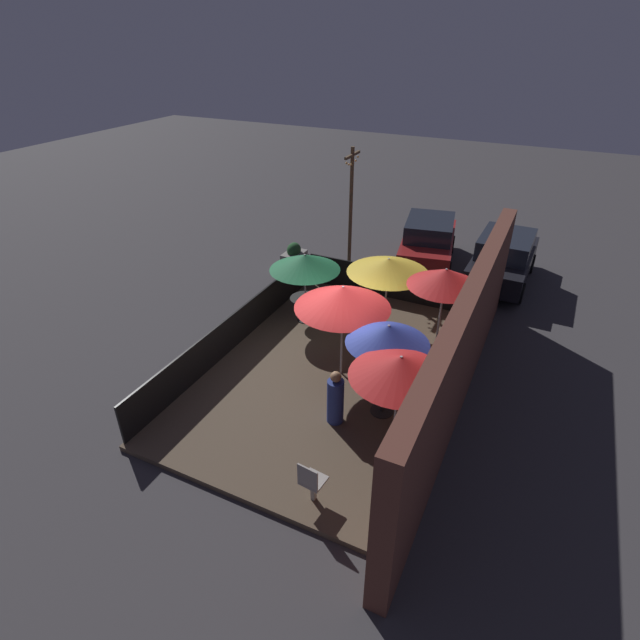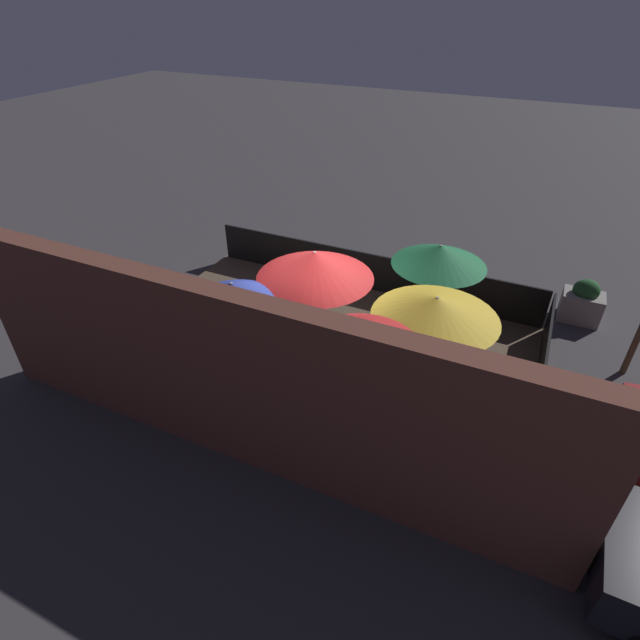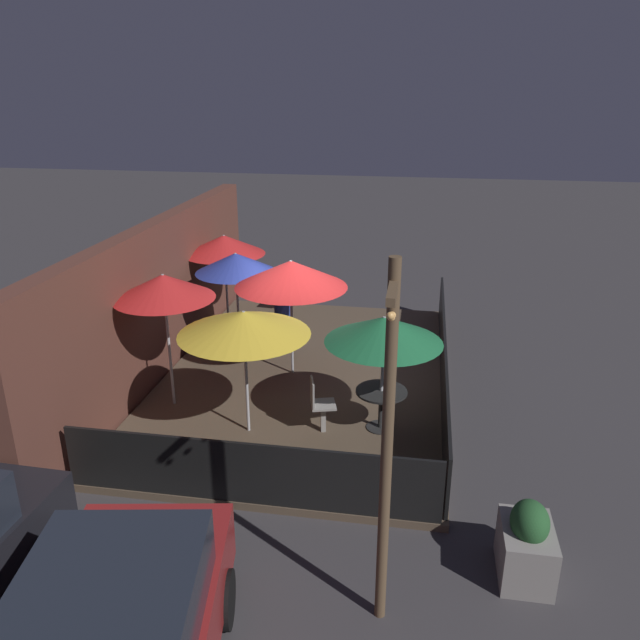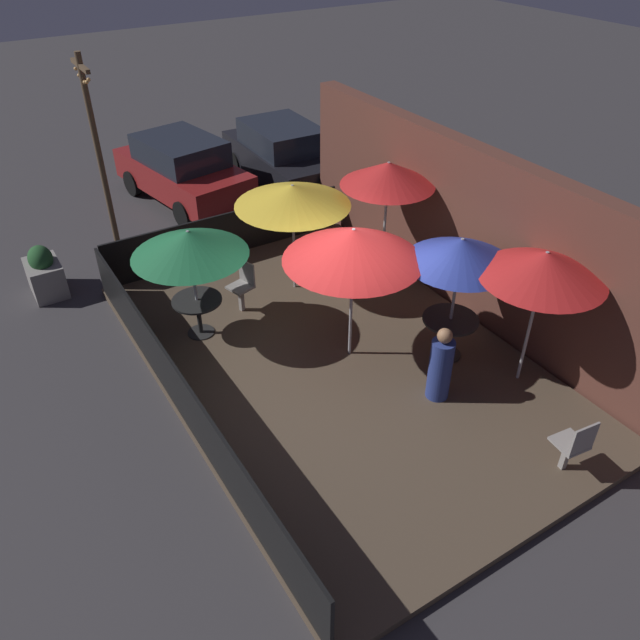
# 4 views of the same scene
# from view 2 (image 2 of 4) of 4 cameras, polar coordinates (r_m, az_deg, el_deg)

# --- Properties ---
(ground_plane) EXTENTS (60.00, 60.00, 0.00)m
(ground_plane) POSITION_cam_2_polar(r_m,az_deg,el_deg) (10.50, 0.25, -3.75)
(ground_plane) COLOR #383538
(patio_deck) EXTENTS (8.41, 5.50, 0.12)m
(patio_deck) POSITION_cam_2_polar(r_m,az_deg,el_deg) (10.46, 0.25, -3.49)
(patio_deck) COLOR brown
(patio_deck) RESTS_ON ground_plane
(building_wall) EXTENTS (10.01, 0.36, 3.10)m
(building_wall) POSITION_cam_2_polar(r_m,az_deg,el_deg) (7.52, -9.33, -7.08)
(building_wall) COLOR brown
(building_wall) RESTS_ON ground_plane
(fence_front) EXTENTS (8.21, 0.05, 0.95)m
(fence_front) POSITION_cam_2_polar(r_m,az_deg,el_deg) (12.29, 5.57, 5.55)
(fence_front) COLOR black
(fence_front) RESTS_ON patio_deck
(fence_side_left) EXTENTS (0.05, 5.30, 0.95)m
(fence_side_left) POSITION_cam_2_polar(r_m,az_deg,el_deg) (9.57, 23.72, -7.10)
(fence_side_left) COLOR black
(fence_side_left) RESTS_ON patio_deck
(patio_umbrella_0) EXTENTS (1.70, 1.70, 2.20)m
(patio_umbrella_0) POSITION_cam_2_polar(r_m,az_deg,el_deg) (8.53, -9.96, 2.97)
(patio_umbrella_0) COLOR #B2B2B7
(patio_umbrella_0) RESTS_ON patio_deck
(patio_umbrella_1) EXTENTS (1.92, 1.92, 2.01)m
(patio_umbrella_1) POSITION_cam_2_polar(r_m,az_deg,el_deg) (10.37, 13.54, 7.21)
(patio_umbrella_1) COLOR #B2B2B7
(patio_umbrella_1) RESTS_ON patio_deck
(patio_umbrella_2) EXTENTS (2.18, 2.18, 2.34)m
(patio_umbrella_2) POSITION_cam_2_polar(r_m,az_deg,el_deg) (9.11, -0.58, 6.33)
(patio_umbrella_2) COLOR #B2B2B7
(patio_umbrella_2) RESTS_ON patio_deck
(patio_umbrella_3) EXTENTS (2.13, 2.13, 2.14)m
(patio_umbrella_3) POSITION_cam_2_polar(r_m,az_deg,el_deg) (8.35, 13.13, 1.40)
(patio_umbrella_3) COLOR #B2B2B7
(patio_umbrella_3) RESTS_ON patio_deck
(patio_umbrella_4) EXTENTS (1.84, 1.84, 2.31)m
(patio_umbrella_4) POSITION_cam_2_polar(r_m,az_deg,el_deg) (8.70, -18.06, 3.17)
(patio_umbrella_4) COLOR #B2B2B7
(patio_umbrella_4) RESTS_ON patio_deck
(patio_umbrella_5) EXTENTS (1.75, 1.75, 2.46)m
(patio_umbrella_5) POSITION_cam_2_polar(r_m,az_deg,el_deg) (7.03, 4.90, -1.69)
(patio_umbrella_5) COLOR #B2B2B7
(patio_umbrella_5) RESTS_ON patio_deck
(dining_table_0) EXTENTS (0.92, 0.92, 0.74)m
(dining_table_0) POSITION_cam_2_polar(r_m,az_deg,el_deg) (9.32, -9.12, -4.39)
(dining_table_0) COLOR black
(dining_table_0) RESTS_ON patio_deck
(dining_table_1) EXTENTS (0.86, 0.86, 0.71)m
(dining_table_1) POSITION_cam_2_polar(r_m,az_deg,el_deg) (10.96, 12.69, 1.48)
(dining_table_1) COLOR black
(dining_table_1) RESTS_ON patio_deck
(patio_chair_0) EXTENTS (0.44, 0.44, 0.93)m
(patio_chair_0) POSITION_cam_2_polar(r_m,az_deg,el_deg) (11.13, -20.42, 0.23)
(patio_chair_0) COLOR gray
(patio_chair_0) RESTS_ON patio_deck
(patio_chair_1) EXTENTS (0.49, 0.49, 0.96)m
(patio_chair_1) POSITION_cam_2_polar(r_m,az_deg,el_deg) (10.12, 12.82, -1.79)
(patio_chair_1) COLOR gray
(patio_chair_1) RESTS_ON patio_deck
(patron_0) EXTENTS (0.49, 0.49, 1.27)m
(patron_0) POSITION_cam_2_polar(r_m,az_deg,el_deg) (10.19, -10.03, -0.85)
(patron_0) COLOR navy
(patron_0) RESTS_ON patio_deck
(planter_box) EXTENTS (0.87, 0.61, 1.03)m
(planter_box) POSITION_cam_2_polar(r_m,az_deg,el_deg) (12.73, 27.77, 1.79)
(planter_box) COLOR gray
(planter_box) RESTS_ON ground_plane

